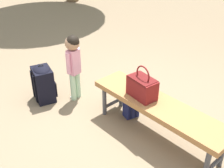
{
  "coord_description": "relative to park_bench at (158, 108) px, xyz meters",
  "views": [
    {
      "loc": [
        -2.07,
        1.81,
        2.13
      ],
      "look_at": [
        0.2,
        0.11,
        0.45
      ],
      "focal_mm": 45.89,
      "sensor_mm": 36.0,
      "label": 1
    }
  ],
  "objects": [
    {
      "name": "backpack_large",
      "position": [
        1.43,
        0.65,
        -0.13
      ],
      "size": [
        0.34,
        0.31,
        0.52
      ],
      "color": "black",
      "rests_on": "ground"
    },
    {
      "name": "handbag",
      "position": [
        0.2,
        0.06,
        0.18
      ],
      "size": [
        0.32,
        0.19,
        0.37
      ],
      "color": "maroon",
      "rests_on": "park_bench"
    },
    {
      "name": "child_standing",
      "position": [
        1.21,
        0.3,
        0.2
      ],
      "size": [
        0.18,
        0.23,
        0.9
      ],
      "color": "#B2D8B2",
      "rests_on": "ground"
    },
    {
      "name": "backpack_small",
      "position": [
        0.46,
        -0.03,
        -0.25
      ],
      "size": [
        0.16,
        0.18,
        0.28
      ],
      "color": "#191E4C",
      "rests_on": "ground"
    },
    {
      "name": "park_bench",
      "position": [
        0.0,
        0.0,
        0.0
      ],
      "size": [
        1.63,
        0.55,
        0.45
      ],
      "color": "#9E6B3D",
      "rests_on": "ground"
    },
    {
      "name": "ground_plane",
      "position": [
        0.4,
        0.05,
        -0.39
      ],
      "size": [
        40.0,
        40.0,
        0.0
      ],
      "primitive_type": "plane",
      "color": "#7F6B51",
      "rests_on": "ground"
    }
  ]
}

